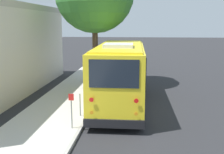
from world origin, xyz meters
The scene contains 8 objects.
ground_plane centered at (0.00, 0.00, 0.00)m, with size 160.00×160.00×0.00m, color #28282B.
sidewalk_slab centered at (0.00, 3.86, 0.07)m, with size 80.00×3.35×0.15m, color beige.
curb_strip centered at (0.00, 2.11, 0.07)m, with size 80.00×0.14×0.15m, color #AAA69D.
shuttle_bus centered at (1.32, 0.73, 1.90)m, with size 9.11×2.88×3.53m.
parked_sedan_blue centered at (12.81, 1.11, 0.61)m, with size 4.47×1.91×1.31m.
parked_sedan_silver centered at (19.01, 1.17, 0.61)m, with size 4.32×1.95×1.31m.
sign_post_near centered at (-2.97, 2.45, 0.92)m, with size 0.06×0.22×1.50m.
sign_post_far centered at (-1.32, 2.45, 0.70)m, with size 0.06×0.06×1.09m.
Camera 1 is at (-13.98, -0.38, 4.51)m, focal length 45.00 mm.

